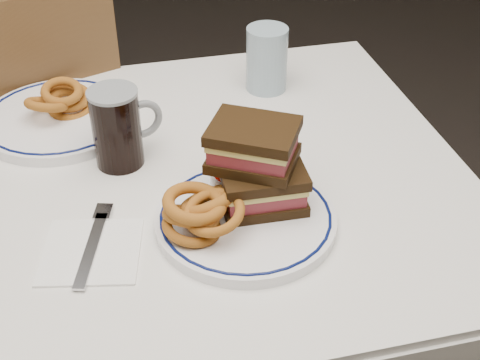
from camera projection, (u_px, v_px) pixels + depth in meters
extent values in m
cube|color=white|center=(99.00, 193.00, 1.13)|extent=(1.26, 0.86, 0.03)
cylinder|color=#452A16|center=(321.00, 201.00, 1.72)|extent=(0.06, 0.06, 0.71)
cube|color=white|center=(433.00, 181.00, 1.29)|extent=(0.01, 0.86, 0.17)
cube|color=white|center=(91.00, 110.00, 1.51)|extent=(1.26, 0.01, 0.17)
cube|color=#452A16|center=(19.00, 165.00, 1.69)|extent=(0.56, 0.56, 0.04)
cylinder|color=#452A16|center=(75.00, 178.00, 2.04)|extent=(0.04, 0.04, 0.43)
cylinder|color=#452A16|center=(127.00, 248.00, 1.78)|extent=(0.04, 0.04, 0.43)
cube|color=#452A16|center=(24.00, 109.00, 1.40)|extent=(0.42, 0.17, 0.48)
cylinder|color=white|center=(246.00, 220.00, 1.03)|extent=(0.28, 0.28, 0.02)
torus|color=#09134A|center=(246.00, 215.00, 1.02)|extent=(0.26, 0.26, 0.01)
cube|color=black|center=(262.00, 198.00, 1.04)|extent=(0.13, 0.11, 0.02)
cube|color=maroon|center=(262.00, 188.00, 1.03)|extent=(0.12, 0.10, 0.02)
cube|color=#E2CD65|center=(262.00, 180.00, 1.02)|extent=(0.13, 0.10, 0.01)
cube|color=black|center=(262.00, 173.00, 1.02)|extent=(0.13, 0.11, 0.02)
cube|color=black|center=(253.00, 158.00, 1.02)|extent=(0.16, 0.15, 0.02)
cube|color=maroon|center=(253.00, 148.00, 1.00)|extent=(0.15, 0.14, 0.02)
cube|color=#E2CD65|center=(253.00, 139.00, 0.99)|extent=(0.15, 0.14, 0.01)
cube|color=black|center=(253.00, 131.00, 0.99)|extent=(0.16, 0.15, 0.02)
torus|color=brown|center=(192.00, 227.00, 0.99)|extent=(0.09, 0.09, 0.03)
torus|color=brown|center=(191.00, 217.00, 0.99)|extent=(0.10, 0.09, 0.08)
torus|color=brown|center=(208.00, 201.00, 1.00)|extent=(0.10, 0.09, 0.08)
torus|color=brown|center=(214.00, 212.00, 0.97)|extent=(0.10, 0.09, 0.04)
torus|color=brown|center=(195.00, 203.00, 0.97)|extent=(0.10, 0.10, 0.03)
cylinder|color=silver|center=(229.00, 183.00, 1.06)|extent=(0.06, 0.06, 0.03)
cylinder|color=#940602|center=(229.00, 177.00, 1.06)|extent=(0.05, 0.05, 0.01)
cylinder|color=black|center=(117.00, 129.00, 1.13)|extent=(0.08, 0.08, 0.14)
cylinder|color=gray|center=(112.00, 93.00, 1.09)|extent=(0.08, 0.08, 0.01)
torus|color=gray|center=(143.00, 119.00, 1.15)|extent=(0.07, 0.03, 0.07)
cylinder|color=#93AEBE|center=(267.00, 59.00, 1.35)|extent=(0.08, 0.08, 0.13)
cylinder|color=white|center=(59.00, 119.00, 1.27)|extent=(0.29, 0.29, 0.02)
torus|color=#09134A|center=(58.00, 115.00, 1.26)|extent=(0.28, 0.28, 0.01)
torus|color=brown|center=(70.00, 105.00, 1.27)|extent=(0.10, 0.09, 0.06)
torus|color=brown|center=(67.00, 97.00, 1.28)|extent=(0.09, 0.09, 0.03)
torus|color=brown|center=(46.00, 104.00, 1.23)|extent=(0.09, 0.08, 0.06)
torus|color=brown|center=(62.00, 91.00, 1.25)|extent=(0.08, 0.08, 0.04)
cube|color=white|center=(91.00, 251.00, 0.98)|extent=(0.17, 0.17, 0.00)
cube|color=#BAB9BE|center=(91.00, 249.00, 0.98)|extent=(0.06, 0.16, 0.00)
cube|color=#BAB9BE|center=(103.00, 212.00, 1.05)|extent=(0.04, 0.04, 0.00)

